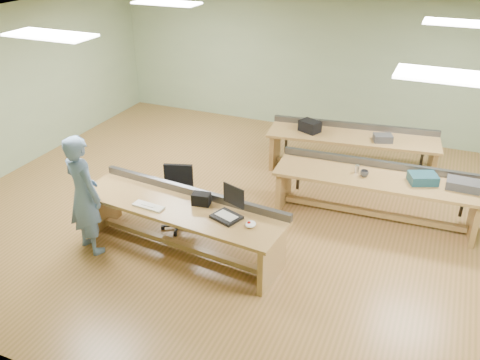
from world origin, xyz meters
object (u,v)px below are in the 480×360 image
(person, at_px, (84,195))
(drinks_can, at_px, (357,169))
(workbench_mid, at_px, (376,186))
(laptop_base, at_px, (226,217))
(task_chair, at_px, (178,206))
(workbench_front, at_px, (181,217))
(camera_bag, at_px, (201,199))
(parts_bin_grey, at_px, (463,185))
(mug, at_px, (364,174))
(workbench_back, at_px, (352,144))
(parts_bin_teal, at_px, (423,178))

(person, xyz_separation_m, drinks_can, (3.32, 2.48, -0.08))
(workbench_mid, height_order, laptop_base, workbench_mid)
(task_chair, relative_size, drinks_can, 7.82)
(workbench_mid, height_order, person, person)
(workbench_front, xyz_separation_m, laptop_base, (0.74, -0.06, 0.21))
(laptop_base, height_order, camera_bag, camera_bag)
(parts_bin_grey, bearing_deg, workbench_mid, -176.33)
(camera_bag, xyz_separation_m, drinks_can, (1.81, 1.85, -0.02))
(mug, height_order, drinks_can, drinks_can)
(task_chair, height_order, parts_bin_grey, task_chair)
(laptop_base, distance_m, task_chair, 1.32)
(workbench_front, distance_m, person, 1.38)
(workbench_back, distance_m, parts_bin_grey, 2.43)
(drinks_can, bearing_deg, mug, -34.44)
(person, relative_size, parts_bin_teal, 4.41)
(camera_bag, relative_size, task_chair, 0.25)
(mug, relative_size, drinks_can, 1.01)
(laptop_base, relative_size, drinks_can, 2.89)
(workbench_back, distance_m, task_chair, 3.63)
(workbench_front, relative_size, parts_bin_grey, 6.68)
(camera_bag, xyz_separation_m, task_chair, (-0.63, 0.40, -0.47))
(workbench_mid, bearing_deg, person, -148.57)
(camera_bag, xyz_separation_m, mug, (1.94, 1.76, -0.04))
(task_chair, bearing_deg, drinks_can, 13.16)
(workbench_back, xyz_separation_m, laptop_base, (-0.96, -3.58, 0.21))
(workbench_front, relative_size, mug, 24.72)
(laptop_base, xyz_separation_m, camera_bag, (-0.48, 0.20, 0.07))
(workbench_back, bearing_deg, parts_bin_grey, -44.32)
(workbench_front, xyz_separation_m, mug, (2.20, 1.90, 0.24))
(parts_bin_grey, bearing_deg, mug, -172.86)
(parts_bin_teal, bearing_deg, person, -149.62)
(parts_bin_grey, xyz_separation_m, drinks_can, (-1.56, -0.09, -0.00))
(task_chair, xyz_separation_m, drinks_can, (2.44, 1.45, 0.45))
(laptop_base, bearing_deg, camera_bag, 176.68)
(camera_bag, bearing_deg, person, -167.23)
(parts_bin_grey, bearing_deg, camera_bag, -150.07)
(person, bearing_deg, mug, -125.15)
(mug, bearing_deg, workbench_front, -139.28)
(workbench_front, xyz_separation_m, task_chair, (-0.37, 0.54, -0.20))
(camera_bag, distance_m, mug, 2.62)
(camera_bag, bearing_deg, workbench_front, -161.98)
(workbench_front, bearing_deg, drinks_can, 49.12)
(workbench_front, height_order, laptop_base, workbench_front)
(person, xyz_separation_m, mug, (3.46, 2.39, -0.10))
(parts_bin_teal, height_order, parts_bin_grey, parts_bin_teal)
(workbench_front, relative_size, task_chair, 3.19)
(parts_bin_teal, distance_m, mug, 0.87)
(parts_bin_grey, bearing_deg, workbench_back, 143.22)
(workbench_back, bearing_deg, task_chair, -132.21)
(laptop_base, relative_size, mug, 2.86)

